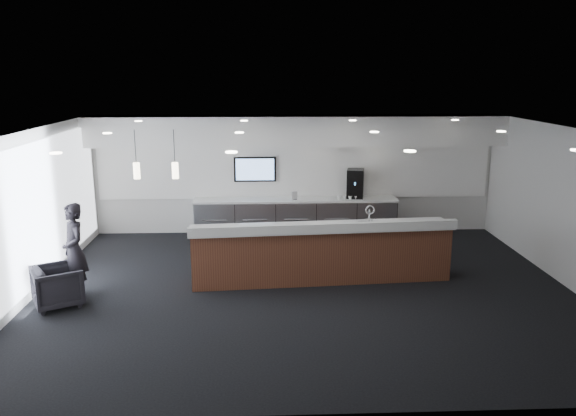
{
  "coord_description": "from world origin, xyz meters",
  "views": [
    {
      "loc": [
        -0.76,
        -9.95,
        4.0
      ],
      "look_at": [
        -0.29,
        1.3,
        1.28
      ],
      "focal_mm": 35.0,
      "sensor_mm": 36.0,
      "label": 1
    }
  ],
  "objects_px": {
    "service_counter": "(322,252)",
    "armchair": "(58,286)",
    "coffee_machine": "(355,183)",
    "lounge_guest": "(74,250)"
  },
  "relations": [
    {
      "from": "coffee_machine",
      "to": "service_counter",
      "type": "bearing_deg",
      "value": -98.25
    },
    {
      "from": "coffee_machine",
      "to": "lounge_guest",
      "type": "distance_m",
      "value": 6.89
    },
    {
      "from": "armchair",
      "to": "service_counter",
      "type": "bearing_deg",
      "value": -106.49
    },
    {
      "from": "coffee_machine",
      "to": "lounge_guest",
      "type": "xyz_separation_m",
      "value": [
        -5.72,
        -3.82,
        -0.44
      ]
    },
    {
      "from": "service_counter",
      "to": "coffee_machine",
      "type": "xyz_separation_m",
      "value": [
        1.16,
        3.23,
        0.73
      ]
    },
    {
      "from": "service_counter",
      "to": "armchair",
      "type": "relative_size",
      "value": 6.45
    },
    {
      "from": "armchair",
      "to": "lounge_guest",
      "type": "relative_size",
      "value": 0.46
    },
    {
      "from": "coffee_machine",
      "to": "armchair",
      "type": "relative_size",
      "value": 0.9
    },
    {
      "from": "service_counter",
      "to": "armchair",
      "type": "xyz_separation_m",
      "value": [
        -4.74,
        -1.05,
        -0.21
      ]
    },
    {
      "from": "service_counter",
      "to": "armchair",
      "type": "distance_m",
      "value": 4.86
    }
  ]
}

